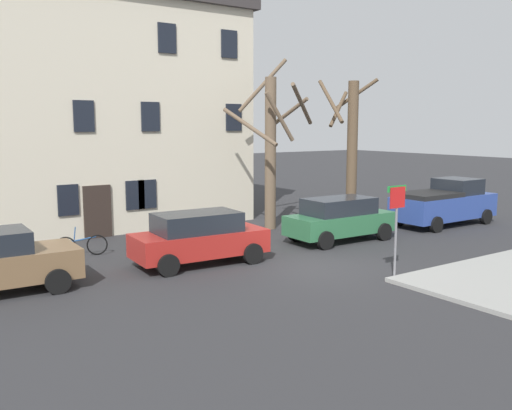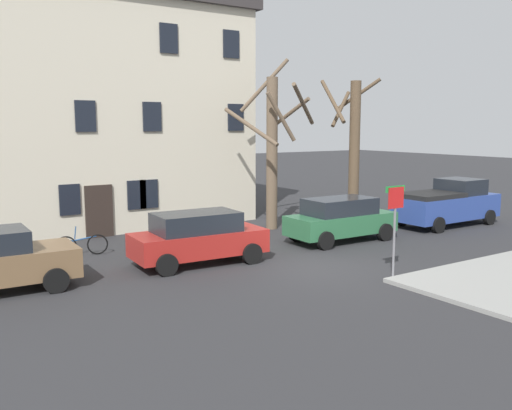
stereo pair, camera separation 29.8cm
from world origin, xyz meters
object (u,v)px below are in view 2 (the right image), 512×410
car_green_wagon (341,219)px  bicycle_leaning (82,245)px  tree_bare_mid (353,146)px  tree_bare_near (273,145)px  street_sign_pole (395,215)px  building_main (89,92)px  pickup_truck_blue (447,203)px  car_red_wagon (198,237)px

car_green_wagon → bicycle_leaning: car_green_wagon is taller
tree_bare_mid → tree_bare_near: bearing=171.0°
street_sign_pole → bicycle_leaning: (-6.59, 8.10, -1.56)m
building_main → tree_bare_mid: building_main is taller
car_green_wagon → pickup_truck_blue: bearing=-0.4°
tree_bare_near → pickup_truck_blue: tree_bare_near is taller
bicycle_leaning → car_green_wagon: bearing=-19.2°
car_green_wagon → street_sign_pole: size_ratio=1.60×
building_main → bicycle_leaning: size_ratio=7.79×
car_green_wagon → bicycle_leaning: 9.59m
pickup_truck_blue → street_sign_pole: (-8.76, -4.91, 0.94)m
tree_bare_mid → street_sign_pole: tree_bare_mid is taller
tree_bare_mid → car_green_wagon: tree_bare_mid is taller
car_red_wagon → car_green_wagon: (6.24, 0.11, -0.00)m
car_red_wagon → car_green_wagon: 6.24m
tree_bare_near → car_green_wagon: size_ratio=1.67×
street_sign_pole → building_main: bearing=104.4°
tree_bare_near → street_sign_pole: size_ratio=2.67×
car_green_wagon → street_sign_pole: (-2.44, -4.95, 1.05)m
street_sign_pole → pickup_truck_blue: bearing=29.3°
car_red_wagon → pickup_truck_blue: (12.55, 0.07, 0.11)m
building_main → car_green_wagon: size_ratio=3.01×
pickup_truck_blue → tree_bare_mid: bearing=134.7°
car_red_wagon → pickup_truck_blue: 12.55m
building_main → street_sign_pole: (3.92, -15.20, -4.02)m
car_red_wagon → building_main: bearing=90.7°
car_red_wagon → bicycle_leaning: (-2.80, 3.26, -0.51)m
street_sign_pole → tree_bare_mid: bearing=53.8°
car_green_wagon → pickup_truck_blue: (6.32, -0.04, 0.11)m
tree_bare_mid → bicycle_leaning: 12.78m
street_sign_pole → tree_bare_near: bearing=78.2°
tree_bare_near → car_red_wagon: tree_bare_near is taller
tree_bare_near → tree_bare_mid: size_ratio=1.11×
bicycle_leaning → tree_bare_near: bearing=3.0°
tree_bare_near → bicycle_leaning: 9.00m
tree_bare_mid → bicycle_leaning: (-12.39, 0.19, -3.13)m
building_main → pickup_truck_blue: (12.68, -10.29, -4.97)m
building_main → car_green_wagon: bearing=-58.2°
car_red_wagon → street_sign_pole: bearing=-51.9°
tree_bare_near → car_green_wagon: (0.66, -3.60, -2.75)m
tree_bare_mid → street_sign_pole: 9.93m
tree_bare_mid → bicycle_leaning: tree_bare_mid is taller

